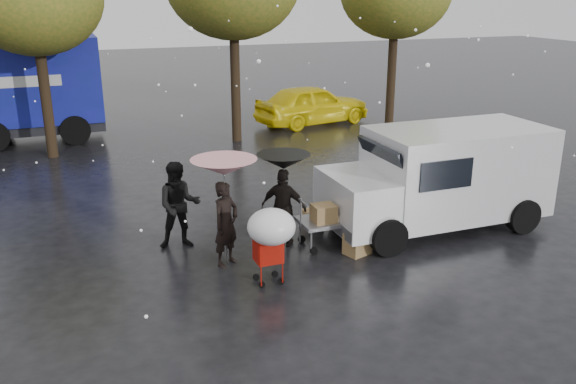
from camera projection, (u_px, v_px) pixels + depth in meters
name	position (u px, v px, depth m)	size (l,w,h in m)	color
ground	(259.00, 270.00, 11.45)	(90.00, 90.00, 0.00)	black
person_pink	(226.00, 224.00, 11.46)	(0.60, 0.40, 1.65)	black
person_middle	(179.00, 205.00, 12.22)	(0.87, 0.68, 1.80)	black
person_black	(284.00, 208.00, 12.34)	(0.95, 0.40, 1.62)	black
umbrella_pink	(224.00, 167.00, 11.11)	(1.23, 1.23, 2.09)	#4C4C4C
umbrella_black	(284.00, 162.00, 12.03)	(1.07, 1.07, 1.94)	#4C4C4C
vendor_cart	(339.00, 211.00, 12.40)	(1.52, 0.80, 1.27)	slate
shopping_cart	(271.00, 231.00, 10.51)	(0.84, 0.84, 1.46)	#AD1309
white_van	(442.00, 176.00, 13.21)	(4.91, 2.18, 2.20)	silver
box_ground_near	(357.00, 244.00, 12.10)	(0.48, 0.38, 0.43)	olive
box_ground_far	(312.00, 217.00, 13.66)	(0.43, 0.33, 0.33)	olive
yellow_taxi	(312.00, 104.00, 23.43)	(1.81, 4.50, 1.53)	yellow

